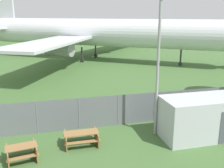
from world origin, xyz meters
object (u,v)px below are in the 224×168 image
object	(u,v)px
airplane	(97,33)
portable_cabin	(203,117)
picnic_bench_near_cabin	(81,137)
picnic_bench_open_grass	(22,151)

from	to	relation	value
airplane	portable_cabin	size ratio (longest dim) A/B	8.23
airplane	picnic_bench_near_cabin	world-z (taller)	airplane
airplane	portable_cabin	world-z (taller)	airplane
airplane	picnic_bench_open_grass	xyz separation A→B (m)	(-9.38, -27.85, -3.84)
airplane	portable_cabin	xyz separation A→B (m)	(0.82, -27.77, -3.08)
portable_cabin	picnic_bench_near_cabin	size ratio (longest dim) A/B	2.56
airplane	picnic_bench_open_grass	world-z (taller)	airplane
portable_cabin	picnic_bench_near_cabin	xyz separation A→B (m)	(-7.11, 0.76, -0.74)
portable_cabin	airplane	bearing A→B (deg)	92.00
portable_cabin	picnic_bench_open_grass	xyz separation A→B (m)	(-10.20, -0.08, -0.76)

